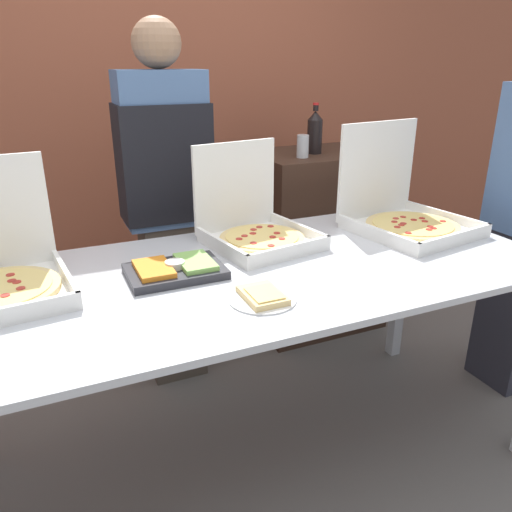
% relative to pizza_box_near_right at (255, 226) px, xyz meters
% --- Properties ---
extents(ground_plane, '(16.00, 16.00, 0.00)m').
position_rel_pizza_box_near_right_xyz_m(ground_plane, '(-0.12, -0.27, -0.97)').
color(ground_plane, slate).
extents(brick_wall_behind, '(10.00, 0.06, 2.80)m').
position_rel_pizza_box_near_right_xyz_m(brick_wall_behind, '(-0.12, 1.43, 0.43)').
color(brick_wall_behind, '#9E5138').
rests_on(brick_wall_behind, ground_plane).
extents(buffet_table, '(2.26, 0.98, 0.90)m').
position_rel_pizza_box_near_right_xyz_m(buffet_table, '(-0.12, -0.27, -0.17)').
color(buffet_table, silver).
rests_on(buffet_table, ground_plane).
extents(pizza_box_near_right, '(0.47, 0.48, 0.40)m').
position_rel_pizza_box_near_right_xyz_m(pizza_box_near_right, '(0.00, 0.00, 0.00)').
color(pizza_box_near_right, white).
rests_on(pizza_box_near_right, buffet_table).
extents(pizza_box_far_left, '(0.54, 0.55, 0.46)m').
position_rel_pizza_box_near_right_xyz_m(pizza_box_far_left, '(0.69, -0.11, 0.01)').
color(pizza_box_far_left, white).
rests_on(pizza_box_far_left, buffet_table).
extents(paper_plate_front_center, '(0.22, 0.22, 0.03)m').
position_rel_pizza_box_near_right_xyz_m(paper_plate_front_center, '(-0.20, -0.52, -0.06)').
color(paper_plate_front_center, white).
rests_on(paper_plate_front_center, buffet_table).
extents(veggie_tray, '(0.34, 0.23, 0.05)m').
position_rel_pizza_box_near_right_xyz_m(veggie_tray, '(-0.41, -0.21, -0.05)').
color(veggie_tray, '#28282D').
rests_on(veggie_tray, buffet_table).
extents(sideboard_podium, '(0.78, 0.56, 1.12)m').
position_rel_pizza_box_near_right_xyz_m(sideboard_podium, '(0.74, 0.72, -0.41)').
color(sideboard_podium, '#382319').
rests_on(sideboard_podium, ground_plane).
extents(soda_bottle, '(0.09, 0.09, 0.28)m').
position_rel_pizza_box_near_right_xyz_m(soda_bottle, '(0.68, 0.69, 0.27)').
color(soda_bottle, black).
rests_on(soda_bottle, sideboard_podium).
extents(soda_can_silver, '(0.07, 0.07, 0.12)m').
position_rel_pizza_box_near_right_xyz_m(soda_can_silver, '(0.55, 0.60, 0.21)').
color(soda_can_silver, silver).
rests_on(soda_can_silver, sideboard_podium).
extents(person_server_vest, '(0.42, 0.24, 1.80)m').
position_rel_pizza_box_near_right_xyz_m(person_server_vest, '(-0.24, 0.52, 0.05)').
color(person_server_vest, '#473D33').
rests_on(person_server_vest, ground_plane).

